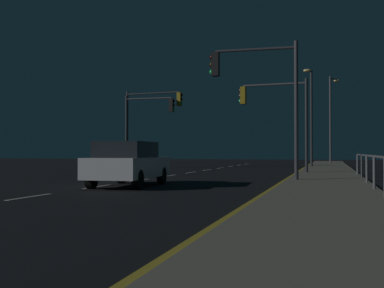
# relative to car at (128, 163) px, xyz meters

# --- Properties ---
(ground_plane) EXTENTS (112.00, 112.00, 0.00)m
(ground_plane) POSITION_rel_car_xyz_m (-0.94, 4.00, -0.82)
(ground_plane) COLOR black
(ground_plane) RESTS_ON ground
(sidewalk_right) EXTENTS (3.00, 77.00, 0.14)m
(sidewalk_right) POSITION_rel_car_xyz_m (6.73, 4.00, -0.75)
(sidewalk_right) COLOR gray
(sidewalk_right) RESTS_ON ground
(lane_markings_center) EXTENTS (0.14, 50.00, 0.01)m
(lane_markings_center) POSITION_rel_car_xyz_m (-0.94, 7.50, -0.82)
(lane_markings_center) COLOR silver
(lane_markings_center) RESTS_ON ground
(lane_edge_line) EXTENTS (0.14, 53.00, 0.01)m
(lane_edge_line) POSITION_rel_car_xyz_m (4.98, 9.00, -0.82)
(lane_edge_line) COLOR gold
(lane_edge_line) RESTS_ON ground
(car) EXTENTS (2.08, 4.50, 1.57)m
(car) POSITION_rel_car_xyz_m (0.00, 0.00, 0.00)
(car) COLOR silver
(car) RESTS_ON ground
(traffic_light_near_right) EXTENTS (3.53, 0.34, 5.39)m
(traffic_light_near_right) POSITION_rel_car_xyz_m (4.11, 3.32, 3.09)
(traffic_light_near_right) COLOR #38383D
(traffic_light_near_right) RESTS_ON sidewalk_right
(traffic_light_mid_left) EXTENTS (4.50, 0.70, 5.71)m
(traffic_light_mid_left) POSITION_rel_car_xyz_m (-5.72, 17.49, 3.23)
(traffic_light_mid_left) COLOR #38383D
(traffic_light_mid_left) RESTS_ON ground
(traffic_light_near_left) EXTENTS (3.73, 0.57, 4.95)m
(traffic_light_near_left) POSITION_rel_car_xyz_m (4.03, 10.55, 2.81)
(traffic_light_near_left) COLOR #2D3033
(traffic_light_near_left) RESTS_ON sidewalk_right
(traffic_light_far_left) EXTENTS (3.76, 0.34, 5.27)m
(traffic_light_far_left) POSITION_rel_car_xyz_m (-5.72, 16.88, 2.89)
(traffic_light_far_left) COLOR #38383D
(traffic_light_far_left) RESTS_ON ground
(street_lamp_mid_block) EXTENTS (0.96, 1.58, 8.07)m
(street_lamp_mid_block) POSITION_rel_car_xyz_m (7.03, 31.41, 4.09)
(street_lamp_mid_block) COLOR #4C4C51
(street_lamp_mid_block) RESTS_ON sidewalk_right
(street_lamp_across_street) EXTENTS (0.63, 1.52, 7.19)m
(street_lamp_across_street) POSITION_rel_car_xyz_m (5.50, 21.27, 3.61)
(street_lamp_across_street) COLOR #2D3033
(street_lamp_across_street) RESTS_ON sidewalk_right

